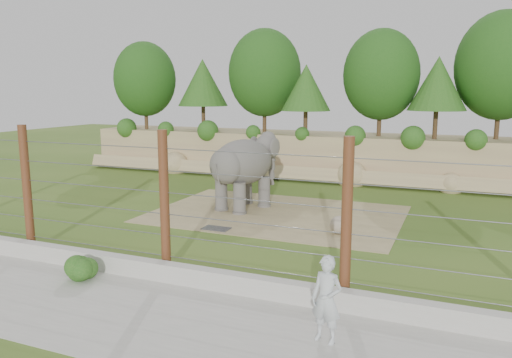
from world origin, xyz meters
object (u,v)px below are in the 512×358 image
at_px(elephant, 243,173).
at_px(stone_ball, 339,225).
at_px(barrier_fence, 164,203).
at_px(zookeeper, 327,299).

bearing_deg(elephant, stone_ball, -9.58).
bearing_deg(stone_ball, barrier_fence, -122.30).
relative_size(elephant, stone_ball, 6.06).
bearing_deg(barrier_fence, zookeeper, -22.07).
distance_m(elephant, barrier_fence, 7.97).
bearing_deg(barrier_fence, stone_ball, 57.70).
bearing_deg(stone_ball, elephant, 154.31).
xyz_separation_m(elephant, zookeeper, (6.26, -9.93, -0.66)).
height_order(stone_ball, barrier_fence, barrier_fence).
relative_size(elephant, zookeeper, 2.16).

